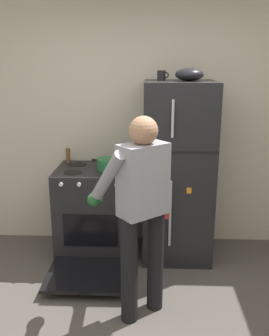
{
  "coord_description": "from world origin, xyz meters",
  "views": [
    {
      "loc": [
        0.08,
        -2.1,
        1.97
      ],
      "look_at": [
        -0.06,
        1.32,
        1.0
      ],
      "focal_mm": 40.6,
      "sensor_mm": 36.0,
      "label": 1
    }
  ],
  "objects_px": {
    "person_cook": "(140,201)",
    "pepper_mill": "(68,156)",
    "stove_range": "(95,212)",
    "red_pot": "(109,164)",
    "coffee_mug": "(162,75)",
    "refrigerator": "(178,172)",
    "mixing_bowl": "(189,74)"
  },
  "relations": [
    {
      "from": "stove_range",
      "to": "mixing_bowl",
      "type": "height_order",
      "value": "mixing_bowl"
    },
    {
      "from": "person_cook",
      "to": "pepper_mill",
      "type": "distance_m",
      "value": 1.44
    },
    {
      "from": "stove_range",
      "to": "coffee_mug",
      "type": "height_order",
      "value": "coffee_mug"
    },
    {
      "from": "stove_range",
      "to": "refrigerator",
      "type": "bearing_deg",
      "value": 1.2
    },
    {
      "from": "refrigerator",
      "to": "person_cook",
      "type": "distance_m",
      "value": 1.06
    },
    {
      "from": "pepper_mill",
      "to": "mixing_bowl",
      "type": "relative_size",
      "value": 0.58
    },
    {
      "from": "mixing_bowl",
      "to": "refrigerator",
      "type": "bearing_deg",
      "value": -179.78
    },
    {
      "from": "refrigerator",
      "to": "person_cook",
      "type": "xyz_separation_m",
      "value": [
        -0.35,
        -1.0,
        0.06
      ]
    },
    {
      "from": "mixing_bowl",
      "to": "red_pot",
      "type": "bearing_deg",
      "value": -176.27
    },
    {
      "from": "stove_range",
      "to": "person_cook",
      "type": "bearing_deg",
      "value": -63.13
    },
    {
      "from": "coffee_mug",
      "to": "pepper_mill",
      "type": "xyz_separation_m",
      "value": [
        -0.97,
        0.15,
        -0.83
      ]
    },
    {
      "from": "coffee_mug",
      "to": "stove_range",
      "type": "bearing_deg",
      "value": -174.2
    },
    {
      "from": "stove_range",
      "to": "person_cook",
      "type": "height_order",
      "value": "person_cook"
    },
    {
      "from": "person_cook",
      "to": "stove_range",
      "type": "bearing_deg",
      "value": 116.87
    },
    {
      "from": "red_pot",
      "to": "pepper_mill",
      "type": "relative_size",
      "value": 2.2
    },
    {
      "from": "stove_range",
      "to": "pepper_mill",
      "type": "bearing_deg",
      "value": 143.99
    },
    {
      "from": "stove_range",
      "to": "pepper_mill",
      "type": "relative_size",
      "value": 7.96
    },
    {
      "from": "refrigerator",
      "to": "coffee_mug",
      "type": "bearing_deg",
      "value": 164.17
    },
    {
      "from": "refrigerator",
      "to": "mixing_bowl",
      "type": "bearing_deg",
      "value": 0.22
    },
    {
      "from": "coffee_mug",
      "to": "refrigerator",
      "type": "bearing_deg",
      "value": -15.83
    },
    {
      "from": "stove_range",
      "to": "coffee_mug",
      "type": "relative_size",
      "value": 10.96
    },
    {
      "from": "coffee_mug",
      "to": "pepper_mill",
      "type": "bearing_deg",
      "value": 171.21
    },
    {
      "from": "person_cook",
      "to": "pepper_mill",
      "type": "relative_size",
      "value": 10.37
    },
    {
      "from": "stove_range",
      "to": "red_pot",
      "type": "xyz_separation_m",
      "value": [
        0.16,
        -0.03,
        0.53
      ]
    },
    {
      "from": "person_cook",
      "to": "coffee_mug",
      "type": "distance_m",
      "value": 1.38
    },
    {
      "from": "refrigerator",
      "to": "red_pot",
      "type": "distance_m",
      "value": 0.69
    },
    {
      "from": "refrigerator",
      "to": "stove_range",
      "type": "xyz_separation_m",
      "value": [
        -0.85,
        -0.02,
        -0.44
      ]
    },
    {
      "from": "refrigerator",
      "to": "red_pot",
      "type": "xyz_separation_m",
      "value": [
        -0.69,
        -0.05,
        0.09
      ]
    },
    {
      "from": "refrigerator",
      "to": "pepper_mill",
      "type": "height_order",
      "value": "refrigerator"
    },
    {
      "from": "stove_range",
      "to": "red_pot",
      "type": "distance_m",
      "value": 0.56
    },
    {
      "from": "refrigerator",
      "to": "stove_range",
      "type": "relative_size",
      "value": 1.45
    },
    {
      "from": "pepper_mill",
      "to": "stove_range",
      "type": "bearing_deg",
      "value": -36.01
    }
  ]
}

